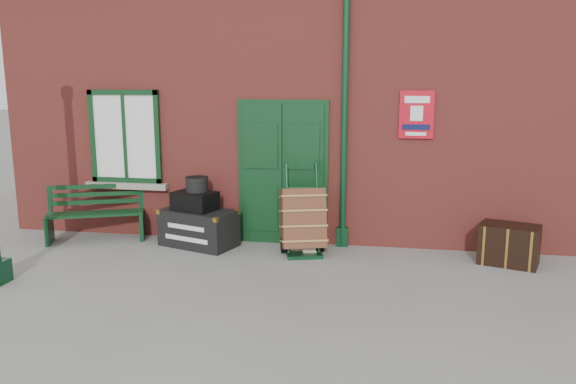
% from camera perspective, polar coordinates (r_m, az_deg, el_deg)
% --- Properties ---
extents(ground, '(80.00, 80.00, 0.00)m').
position_cam_1_polar(ground, '(7.58, -0.32, -8.33)').
color(ground, gray).
rests_on(ground, ground).
extents(station_building, '(10.30, 4.30, 4.36)m').
position_cam_1_polar(station_building, '(10.61, 3.09, 9.16)').
color(station_building, '#9D3B32').
rests_on(station_building, ground).
extents(bench, '(1.55, 0.98, 0.92)m').
position_cam_1_polar(bench, '(9.57, -18.93, -1.91)').
color(bench, '#0D3217').
rests_on(bench, ground).
extents(houdini_trunk, '(1.28, 0.96, 0.57)m').
position_cam_1_polar(houdini_trunk, '(8.88, -9.05, -3.61)').
color(houdini_trunk, black).
rests_on(houdini_trunk, ground).
extents(strongbox, '(0.74, 0.63, 0.29)m').
position_cam_1_polar(strongbox, '(8.80, -9.44, -0.90)').
color(strongbox, black).
rests_on(strongbox, houdini_trunk).
extents(hatbox, '(0.43, 0.43, 0.23)m').
position_cam_1_polar(hatbox, '(8.76, -9.24, 0.78)').
color(hatbox, black).
rests_on(hatbox, strongbox).
extents(suitcase_back, '(0.45, 0.59, 0.77)m').
position_cam_1_polar(suitcase_back, '(8.55, 0.46, -3.37)').
color(suitcase_back, tan).
rests_on(suitcase_back, ground).
extents(suitcase_front, '(0.46, 0.54, 0.66)m').
position_cam_1_polar(suitcase_front, '(8.44, 1.55, -3.93)').
color(suitcase_front, tan).
rests_on(suitcase_front, ground).
extents(porter_trolley, '(0.80, 0.84, 1.32)m').
position_cam_1_polar(porter_trolley, '(8.34, 1.51, -2.86)').
color(porter_trolley, '#0D371D').
rests_on(porter_trolley, ground).
extents(dark_trunk, '(0.90, 0.73, 0.56)m').
position_cam_1_polar(dark_trunk, '(8.49, 21.56, -4.98)').
color(dark_trunk, black).
rests_on(dark_trunk, ground).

